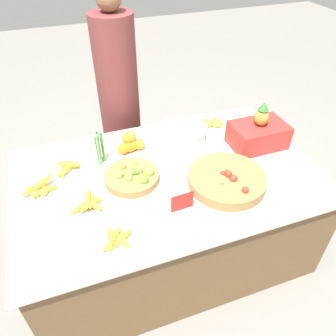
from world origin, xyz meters
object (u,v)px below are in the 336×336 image
object	(u,v)px
vendor_person	(120,104)
produce_crate	(258,134)
metal_bowl	(182,133)
tomato_basket	(227,180)
price_sign	(182,202)
lime_bowl	(133,176)

from	to	relation	value
vendor_person	produce_crate	bearing A→B (deg)	-46.55
metal_bowl	vendor_person	size ratio (longest dim) A/B	0.21
tomato_basket	price_sign	distance (m)	0.34
price_sign	vendor_person	distance (m)	1.21
tomato_basket	vendor_person	xyz separation A→B (m)	(-0.39, 1.11, 0.01)
produce_crate	vendor_person	size ratio (longest dim) A/B	0.23
lime_bowl	price_sign	xyz separation A→B (m)	(0.19, -0.33, 0.03)
metal_bowl	produce_crate	xyz separation A→B (m)	(0.45, -0.25, 0.05)
lime_bowl	produce_crate	size ratio (longest dim) A/B	0.90
lime_bowl	price_sign	bearing A→B (deg)	-59.64
lime_bowl	price_sign	world-z (taller)	price_sign
price_sign	produce_crate	distance (m)	0.81
lime_bowl	vendor_person	world-z (taller)	vendor_person
vendor_person	metal_bowl	bearing A→B (deg)	-60.57
tomato_basket	vendor_person	distance (m)	1.17
price_sign	produce_crate	xyz separation A→B (m)	(0.71, 0.39, 0.04)
lime_bowl	tomato_basket	size ratio (longest dim) A/B	0.71
tomato_basket	vendor_person	bearing A→B (deg)	109.27
produce_crate	lime_bowl	bearing A→B (deg)	-175.61
tomato_basket	produce_crate	distance (m)	0.49
metal_bowl	price_sign	distance (m)	0.69
price_sign	vendor_person	world-z (taller)	vendor_person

